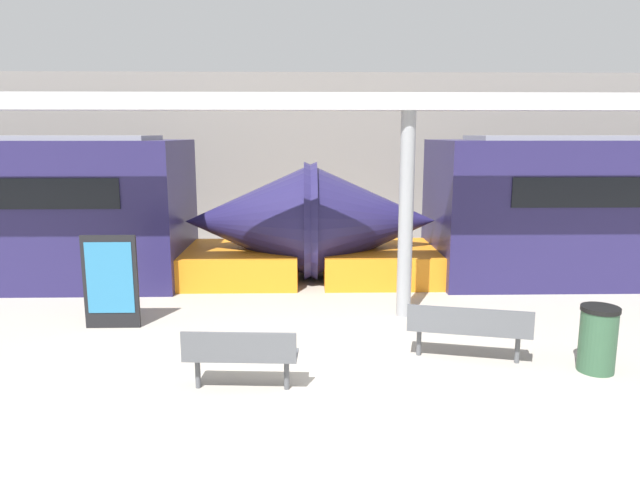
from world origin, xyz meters
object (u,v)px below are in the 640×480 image
at_px(bench_far, 468,327).
at_px(support_column_near, 406,216).
at_px(bench_near, 240,353).
at_px(trash_bin, 598,339).
at_px(poster_board, 111,282).

xyz_separation_m(bench_far, support_column_near, (-0.57, 2.12, 1.30)).
relative_size(bench_near, bench_far, 0.81).
relative_size(bench_far, support_column_near, 0.49).
xyz_separation_m(bench_near, support_column_near, (2.58, 3.03, 1.30)).
relative_size(bench_near, trash_bin, 1.58).
xyz_separation_m(bench_near, trash_bin, (4.83, 0.52, -0.04)).
relative_size(bench_far, trash_bin, 1.94).
bearing_deg(bench_far, support_column_near, 118.65).
bearing_deg(poster_board, trash_bin, -15.10).
relative_size(trash_bin, support_column_near, 0.25).
distance_m(trash_bin, poster_board, 7.55).
distance_m(bench_near, bench_far, 3.28).
xyz_separation_m(trash_bin, poster_board, (-7.28, 1.96, 0.34)).
bearing_deg(bench_far, bench_near, -150.35).
height_order(bench_near, trash_bin, trash_bin).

